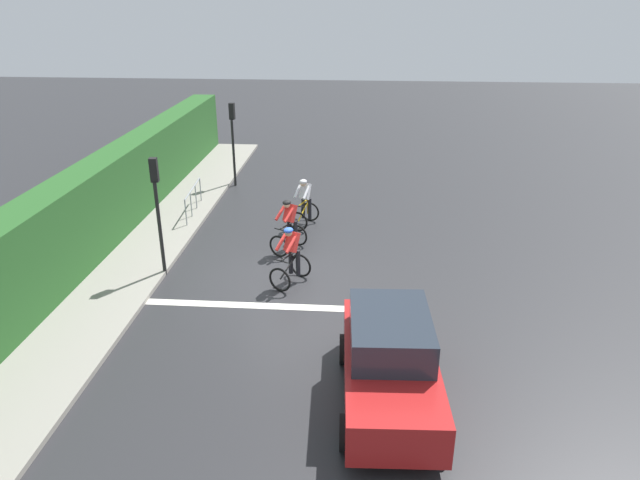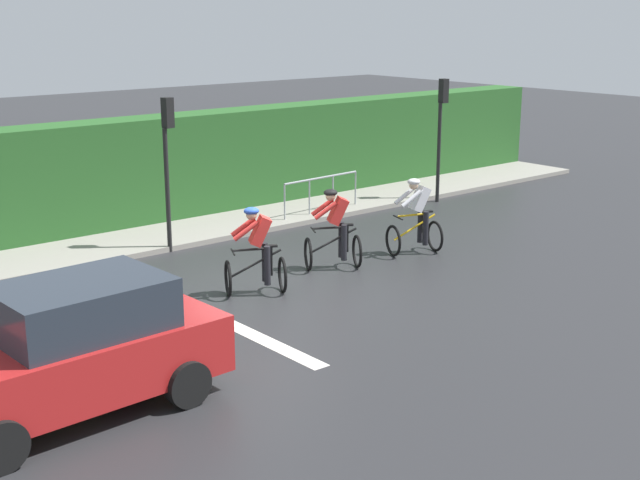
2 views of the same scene
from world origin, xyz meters
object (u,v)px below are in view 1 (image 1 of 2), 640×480
Objects in this scene: pedestrian_railing_kerbside at (193,195)px; traffic_light_near_crossing at (157,199)px; cyclist_lead at (305,203)px; traffic_light_far_junction at (233,132)px; car_red at (390,361)px; cyclist_second at (289,226)px; cyclist_mid at (291,257)px.

traffic_light_near_crossing is at bearing -84.39° from pedestrian_railing_kerbside.
traffic_light_far_junction is at bearing 127.32° from cyclist_lead.
car_red is 14.60m from traffic_light_far_junction.
cyclist_second is (-0.26, -2.10, 0.00)m from cyclist_lead.
cyclist_lead is 5.51m from traffic_light_near_crossing.
traffic_light_far_junction is at bearing 78.71° from pedestrian_railing_kerbside.
traffic_light_near_crossing reaches higher than cyclist_second.
traffic_light_far_junction is (-3.35, 8.58, 1.43)m from cyclist_mid.
car_red is at bearing -74.34° from cyclist_lead.
cyclist_second is at bearing -64.70° from traffic_light_far_junction.
cyclist_mid is at bearing 117.46° from car_red.
pedestrian_railing_kerbside is (-0.46, 4.65, -1.48)m from traffic_light_near_crossing.
traffic_light_near_crossing is 1.31× the size of pedestrian_railing_kerbside.
cyclist_lead is 9.35m from car_red.
traffic_light_near_crossing is at bearing 140.32° from car_red.
cyclist_mid is 3.90m from traffic_light_near_crossing.
pedestrian_railing_kerbside is (-0.72, -3.62, -1.48)m from traffic_light_far_junction.
pedestrian_railing_kerbside is at bearing 95.61° from traffic_light_near_crossing.
cyclist_mid is 0.40× the size of car_red.
traffic_light_far_junction is 3.98m from pedestrian_railing_kerbside.
car_red is 1.25× the size of traffic_light_near_crossing.
pedestrian_railing_kerbside is (-4.08, 4.96, -0.05)m from cyclist_mid.
traffic_light_far_junction is 1.31× the size of pedestrian_railing_kerbside.
cyclist_second is 1.00× the size of cyclist_mid.
traffic_light_far_junction is (-5.82, 13.32, 1.35)m from car_red.
cyclist_mid is at bearing -81.58° from cyclist_second.
cyclist_second is at bearing 29.37° from traffic_light_near_crossing.
pedestrian_railing_kerbside is (-3.76, 2.79, -0.05)m from cyclist_second.
traffic_light_near_crossing is (-3.56, -3.96, 1.43)m from cyclist_lead.
cyclist_mid is at bearing -4.89° from traffic_light_near_crossing.
cyclist_mid is 0.65× the size of pedestrian_railing_kerbside.
cyclist_lead is 5.61m from traffic_light_far_junction.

